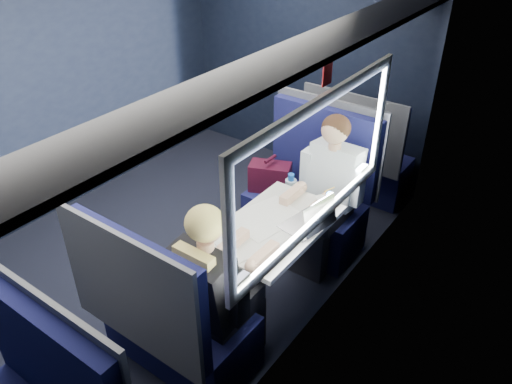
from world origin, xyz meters
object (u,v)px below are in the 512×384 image
Objects in this scene: seat_bay_near at (308,198)px; seat_row_front at (356,159)px; man at (328,186)px; bottle_small at (328,208)px; woman at (214,284)px; table at (271,232)px; cup at (321,203)px; seat_bay_far at (169,320)px; laptop at (312,220)px.

seat_bay_near reaches higher than seat_row_front.
seat_row_front is 1.17m from man.
woman is at bearing -103.32° from bottle_small.
cup is at bearing 62.18° from table.
woman is 1.08m from cup.
man is (0.25, -1.10, 0.31)m from seat_row_front.
seat_bay_near is at bearing 99.63° from woman.
seat_bay_far is at bearing -99.03° from man.
cup reaches higher than table.
laptop is (0.46, -0.76, 0.38)m from seat_bay_near.
cup is at bearing 105.41° from laptop.
laptop is (0.44, -1.68, 0.40)m from seat_row_front.
woman is at bearing -96.55° from cup.
laptop is at bearing -104.24° from bottle_small.
bottle_small is (0.23, -0.43, 0.12)m from man.
seat_bay_near is 1.63m from woman.
seat_row_front reaches higher than bottle_small.
seat_bay_near is at bearing 102.96° from table.
table is 1.82m from seat_row_front.
laptop is at bearing -71.96° from man.
seat_bay_far is 1.34m from cup.
table is 0.76× the size of man.
table is 0.71m from woman.
seat_row_front is (0.02, 0.93, -0.01)m from seat_bay_near.
man reaches higher than seat_row_front.
table is 0.92m from seat_bay_near.
woman is at bearing 33.82° from seat_bay_far.
woman is (0.25, 0.17, 0.31)m from seat_bay_far.
man is at bearing 108.04° from laptop.
seat_bay_near is at bearing 90.56° from seat_bay_far.
laptop is at bearing -58.76° from seat_bay_near.
seat_row_front is 2.54m from woman.
seat_row_front is at bearing 88.95° from seat_bay_near.
seat_bay_far is 0.95× the size of woman.
seat_bay_far is (-0.18, -0.87, -0.25)m from table.
laptop is at bearing 23.33° from table.
woman is 3.72× the size of laptop.
seat_bay_far is 1.31m from bottle_small.
bottle_small is at bearing 67.15° from seat_bay_far.
seat_row_front is 1.66m from bottle_small.
bottle_small is (0.04, 0.15, 0.04)m from laptop.
laptop is (0.26, 0.11, 0.14)m from table.
seat_bay_near reaches higher than cup.
table is at bearing 78.22° from seat_bay_far.
woman reaches higher than table.
seat_bay_near is at bearing 127.56° from cup.
table is at bearing -117.82° from cup.
seat_bay_far is 1.09× the size of seat_row_front.
seat_bay_near is at bearing 121.24° from laptop.
woman is at bearing -80.37° from seat_bay_near.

